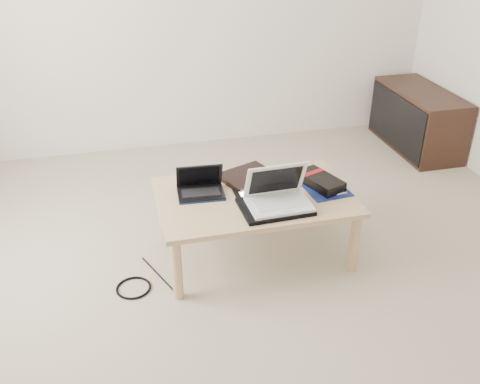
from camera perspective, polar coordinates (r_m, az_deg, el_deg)
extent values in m
plane|color=#B5AD93|center=(3.03, 2.11, -9.64)|extent=(4.00, 4.00, 0.00)
cube|color=tan|center=(3.05, 1.57, -0.55)|extent=(1.10, 0.70, 0.03)
cylinder|color=tan|center=(2.83, -6.74, -8.22)|extent=(0.06, 0.06, 0.37)
cylinder|color=tan|center=(3.08, 12.09, -5.35)|extent=(0.06, 0.06, 0.37)
cylinder|color=tan|center=(3.33, -8.19, -2.08)|extent=(0.06, 0.06, 0.37)
cylinder|color=tan|center=(3.54, 8.07, -0.04)|extent=(0.06, 0.06, 0.37)
cube|color=#341D15|center=(4.74, 18.43, 7.37)|extent=(0.40, 0.90, 0.50)
cube|color=black|center=(4.64, 16.30, 7.24)|extent=(0.02, 0.86, 0.44)
cube|color=black|center=(3.20, 0.89, 1.63)|extent=(0.38, 0.35, 0.03)
cube|color=black|center=(3.04, -4.19, -0.15)|extent=(0.27, 0.20, 0.02)
cube|color=black|center=(3.04, -4.19, -0.02)|extent=(0.22, 0.11, 0.00)
cube|color=black|center=(2.98, -4.05, -0.63)|extent=(0.06, 0.03, 0.00)
cube|color=black|center=(3.05, -4.36, 1.76)|extent=(0.27, 0.10, 0.16)
cube|color=black|center=(3.04, -4.35, 1.67)|extent=(0.23, 0.08, 0.13)
cube|color=#0B1A41|center=(2.97, -3.99, -1.06)|extent=(0.26, 0.03, 0.01)
cube|color=black|center=(3.03, 2.10, -0.25)|extent=(0.28, 0.21, 0.01)
cube|color=white|center=(3.03, 2.10, -0.13)|extent=(0.22, 0.17, 0.00)
cube|color=silver|center=(3.10, 3.97, 0.44)|extent=(0.08, 0.22, 0.02)
cube|color=#97969B|center=(3.09, 3.98, 0.60)|extent=(0.06, 0.18, 0.00)
cube|color=black|center=(2.91, 3.76, -1.58)|extent=(0.39, 0.29, 0.02)
cube|color=white|center=(2.90, 4.19, -1.31)|extent=(0.34, 0.24, 0.02)
cube|color=white|center=(2.89, 4.23, -1.19)|extent=(0.28, 0.14, 0.00)
cube|color=white|center=(2.82, 4.80, -2.02)|extent=(0.07, 0.03, 0.00)
cube|color=white|center=(2.90, 3.80, 1.32)|extent=(0.34, 0.11, 0.21)
cube|color=black|center=(2.90, 3.83, 1.23)|extent=(0.29, 0.08, 0.17)
cube|color=#0B184B|center=(3.15, 8.97, 0.48)|extent=(0.26, 0.31, 0.01)
cube|color=silver|center=(3.16, 8.18, 0.82)|extent=(0.05, 0.05, 0.01)
cube|color=gold|center=(3.24, 9.32, 1.48)|extent=(0.10, 0.02, 0.01)
cube|color=gold|center=(3.23, 9.46, 1.35)|extent=(0.10, 0.02, 0.01)
cube|color=silver|center=(3.10, 9.87, 0.07)|extent=(0.14, 0.02, 0.01)
cube|color=silver|center=(3.09, 10.04, -0.10)|extent=(0.14, 0.02, 0.01)
cube|color=silver|center=(3.07, 10.22, -0.26)|extent=(0.14, 0.02, 0.01)
cube|color=black|center=(3.08, 8.44, -0.01)|extent=(0.03, 0.03, 0.01)
cube|color=black|center=(3.15, 8.55, 1.14)|extent=(0.24, 0.32, 0.06)
cube|color=maroon|center=(3.18, 7.85, 2.10)|extent=(0.15, 0.08, 0.00)
torus|color=black|center=(3.02, -2.49, -0.42)|extent=(0.12, 0.12, 0.01)
torus|color=black|center=(3.03, -11.29, -10.00)|extent=(0.20, 0.20, 0.01)
cylinder|color=black|center=(3.11, -8.71, -8.69)|extent=(0.15, 0.37, 0.01)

